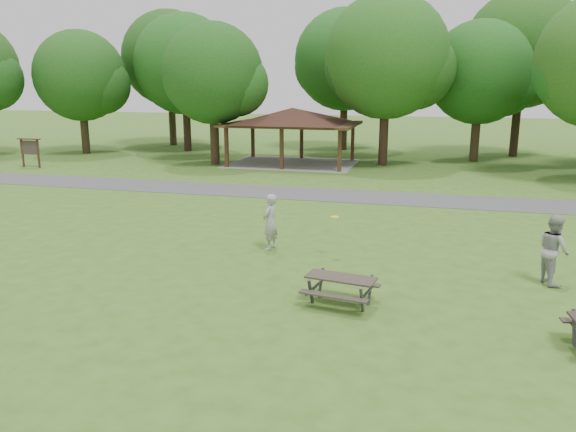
# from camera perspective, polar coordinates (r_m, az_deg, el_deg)

# --- Properties ---
(ground) EXTENTS (160.00, 160.00, 0.00)m
(ground) POSITION_cam_1_polar(r_m,az_deg,el_deg) (14.93, -7.74, -8.12)
(ground) COLOR #39621C
(ground) RESTS_ON ground
(asphalt_path) EXTENTS (120.00, 3.20, 0.02)m
(asphalt_path) POSITION_cam_1_polar(r_m,az_deg,el_deg) (27.87, 3.28, 2.20)
(asphalt_path) COLOR #454547
(asphalt_path) RESTS_ON ground
(pavilion) EXTENTS (8.60, 7.01, 3.76)m
(pavilion) POSITION_cam_1_polar(r_m,az_deg,el_deg) (38.05, 0.44, 9.90)
(pavilion) COLOR #391F14
(pavilion) RESTS_ON ground
(notice_board) EXTENTS (1.60, 0.30, 1.88)m
(notice_board) POSITION_cam_1_polar(r_m,az_deg,el_deg) (40.15, -24.76, 6.35)
(notice_board) COLOR #3B2315
(notice_board) RESTS_ON ground
(tree_row_b) EXTENTS (7.14, 6.80, 9.28)m
(tree_row_b) POSITION_cam_1_polar(r_m,az_deg,el_deg) (46.50, -20.23, 12.97)
(tree_row_b) COLOR black
(tree_row_b) RESTS_ON ground
(tree_row_c) EXTENTS (8.19, 7.80, 10.67)m
(tree_row_c) POSITION_cam_1_polar(r_m,az_deg,el_deg) (46.08, -10.33, 14.65)
(tree_row_c) COLOR black
(tree_row_c) RESTS_ON ground
(tree_row_d) EXTENTS (6.93, 6.60, 9.27)m
(tree_row_d) POSITION_cam_1_polar(r_m,az_deg,el_deg) (38.11, -7.52, 13.87)
(tree_row_d) COLOR black
(tree_row_d) RESTS_ON ground
(tree_row_e) EXTENTS (8.40, 8.00, 11.02)m
(tree_row_e) POSITION_cam_1_polar(r_m,az_deg,el_deg) (37.97, 10.14, 15.31)
(tree_row_e) COLOR black
(tree_row_e) RESTS_ON ground
(tree_row_f) EXTENTS (7.35, 7.00, 9.55)m
(tree_row_f) POSITION_cam_1_polar(r_m,az_deg,el_deg) (41.39, 19.03, 13.33)
(tree_row_f) COLOR #332216
(tree_row_f) RESTS_ON ground
(tree_deep_a) EXTENTS (8.40, 8.00, 11.38)m
(tree_deep_a) POSITION_cam_1_polar(r_m,az_deg,el_deg) (50.54, -11.82, 15.14)
(tree_deep_a) COLOR #2E2114
(tree_deep_a) RESTS_ON ground
(tree_deep_b) EXTENTS (8.40, 8.00, 11.13)m
(tree_deep_b) POSITION_cam_1_polar(r_m,az_deg,el_deg) (46.41, 5.94, 15.21)
(tree_deep_b) COLOR #322016
(tree_deep_b) RESTS_ON ground
(tree_deep_c) EXTENTS (8.82, 8.40, 11.90)m
(tree_deep_c) POSITION_cam_1_polar(r_m,az_deg,el_deg) (45.20, 22.84, 15.02)
(tree_deep_c) COLOR black
(tree_deep_c) RESTS_ON ground
(picnic_table_middle) EXTENTS (1.92, 1.64, 0.75)m
(picnic_table_middle) POSITION_cam_1_polar(r_m,az_deg,el_deg) (14.20, 5.38, -6.83)
(picnic_table_middle) COLOR #322A24
(picnic_table_middle) RESTS_ON ground
(frisbee_in_flight) EXTENTS (0.28, 0.28, 0.02)m
(frisbee_in_flight) POSITION_cam_1_polar(r_m,az_deg,el_deg) (17.72, 4.78, -0.09)
(frisbee_in_flight) COLOR yellow
(frisbee_in_flight) RESTS_ON ground
(frisbee_thrower) EXTENTS (0.57, 0.76, 1.88)m
(frisbee_thrower) POSITION_cam_1_polar(r_m,az_deg,el_deg) (18.58, -1.83, -0.61)
(frisbee_thrower) COLOR #9A9A9D
(frisbee_thrower) RESTS_ON ground
(frisbee_catcher) EXTENTS (1.01, 1.13, 1.94)m
(frisbee_catcher) POSITION_cam_1_polar(r_m,az_deg,el_deg) (17.08, 25.37, -3.10)
(frisbee_catcher) COLOR #9C9C9F
(frisbee_catcher) RESTS_ON ground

